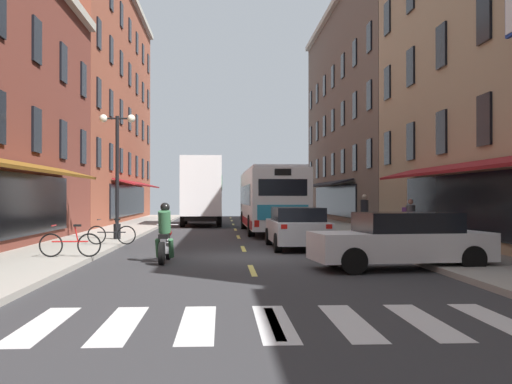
% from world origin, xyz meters
% --- Properties ---
extents(ground_plane, '(34.80, 80.00, 0.10)m').
position_xyz_m(ground_plane, '(0.00, 0.00, -0.05)').
color(ground_plane, '#333335').
extents(lane_centre_dashes, '(0.14, 73.90, 0.01)m').
position_xyz_m(lane_centre_dashes, '(0.00, -0.25, 0.00)').
color(lane_centre_dashes, '#DBCC4C').
rests_on(lane_centre_dashes, ground).
extents(crosswalk_near, '(7.10, 2.80, 0.01)m').
position_xyz_m(crosswalk_near, '(0.00, -10.00, 0.00)').
color(crosswalk_near, silver).
rests_on(crosswalk_near, ground).
extents(sidewalk_left, '(3.00, 80.00, 0.14)m').
position_xyz_m(sidewalk_left, '(-5.90, 0.00, 0.07)').
color(sidewalk_left, '#A39E93').
rests_on(sidewalk_left, ground).
extents(sidewalk_right, '(3.00, 80.00, 0.14)m').
position_xyz_m(sidewalk_right, '(5.90, 0.00, 0.07)').
color(sidewalk_right, '#A39E93').
rests_on(sidewalk_right, ground).
extents(transit_bus, '(2.76, 11.42, 3.21)m').
position_xyz_m(transit_bus, '(1.72, 12.91, 1.69)').
color(transit_bus, white).
rests_on(transit_bus, ground).
extents(box_truck, '(2.61, 7.78, 4.21)m').
position_xyz_m(box_truck, '(-2.03, 20.66, 2.14)').
color(box_truck, white).
rests_on(box_truck, ground).
extents(sedan_near, '(1.97, 4.78, 1.45)m').
position_xyz_m(sedan_near, '(1.90, 3.09, 0.74)').
color(sedan_near, silver).
rests_on(sedan_near, ground).
extents(sedan_mid, '(1.98, 4.55, 1.40)m').
position_xyz_m(sedan_mid, '(-2.18, 29.67, 0.71)').
color(sedan_mid, silver).
rests_on(sedan_mid, ground).
extents(sedan_far, '(4.58, 2.34, 1.43)m').
position_xyz_m(sedan_far, '(3.76, -3.46, 0.73)').
color(sedan_far, silver).
rests_on(sedan_far, ground).
extents(motorcycle_rider, '(0.62, 2.07, 1.66)m').
position_xyz_m(motorcycle_rider, '(-2.33, -1.46, 0.71)').
color(motorcycle_rider, black).
rests_on(motorcycle_rider, ground).
extents(bicycle_near, '(1.71, 0.48, 0.91)m').
position_xyz_m(bicycle_near, '(-4.98, -1.20, 0.50)').
color(bicycle_near, black).
rests_on(bicycle_near, sidewalk_left).
extents(bicycle_mid, '(1.71, 0.48, 0.91)m').
position_xyz_m(bicycle_mid, '(-4.63, 3.42, 0.50)').
color(bicycle_mid, black).
rests_on(bicycle_mid, sidewalk_left).
extents(pedestrian_near, '(0.52, 0.38, 1.59)m').
position_xyz_m(pedestrian_near, '(6.43, 4.68, 0.98)').
color(pedestrian_near, '#66387F').
rests_on(pedestrian_near, sidewalk_right).
extents(pedestrian_mid, '(0.36, 0.36, 1.80)m').
position_xyz_m(pedestrian_mid, '(5.74, 9.35, 1.07)').
color(pedestrian_mid, maroon).
rests_on(pedestrian_mid, sidewalk_right).
extents(street_lamp_twin, '(1.42, 0.32, 4.96)m').
position_xyz_m(street_lamp_twin, '(-4.91, 6.29, 2.90)').
color(street_lamp_twin, black).
rests_on(street_lamp_twin, sidewalk_left).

